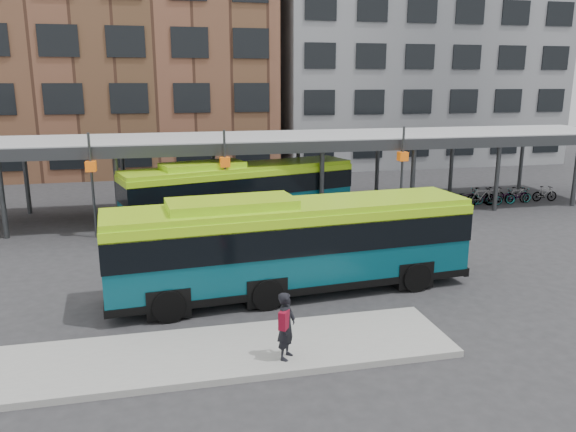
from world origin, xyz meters
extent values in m
plane|color=#28282B|center=(0.00, 0.00, 0.00)|extent=(120.00, 120.00, 0.00)
cube|color=gray|center=(-5.50, -3.00, 0.09)|extent=(14.00, 3.00, 0.18)
cube|color=#999B9E|center=(0.00, 13.00, 4.00)|extent=(40.00, 6.00, 0.35)
cube|color=#383A3D|center=(0.00, 10.00, 3.85)|extent=(40.00, 0.15, 0.55)
cylinder|color=#383A3D|center=(-13.00, 10.50, 1.90)|extent=(0.24, 0.24, 3.80)
cylinder|color=#383A3D|center=(-13.00, 15.50, 1.90)|extent=(0.24, 0.24, 3.80)
cylinder|color=#383A3D|center=(-8.00, 10.50, 1.90)|extent=(0.24, 0.24, 3.80)
cylinder|color=#383A3D|center=(-8.00, 15.50, 1.90)|extent=(0.24, 0.24, 3.80)
cylinder|color=#383A3D|center=(-3.00, 10.50, 1.90)|extent=(0.24, 0.24, 3.80)
cylinder|color=#383A3D|center=(-3.00, 15.50, 1.90)|extent=(0.24, 0.24, 3.80)
cylinder|color=#383A3D|center=(2.00, 10.50, 1.90)|extent=(0.24, 0.24, 3.80)
cylinder|color=#383A3D|center=(2.00, 15.50, 1.90)|extent=(0.24, 0.24, 3.80)
cylinder|color=#383A3D|center=(7.00, 10.50, 1.90)|extent=(0.24, 0.24, 3.80)
cylinder|color=#383A3D|center=(7.00, 15.50, 1.90)|extent=(0.24, 0.24, 3.80)
cylinder|color=#383A3D|center=(12.00, 10.50, 1.90)|extent=(0.24, 0.24, 3.80)
cylinder|color=#383A3D|center=(12.00, 15.50, 1.90)|extent=(0.24, 0.24, 3.80)
cylinder|color=#383A3D|center=(17.00, 10.50, 1.90)|extent=(0.24, 0.24, 3.80)
cylinder|color=#383A3D|center=(17.00, 15.50, 1.90)|extent=(0.24, 0.24, 3.80)
cylinder|color=#383A3D|center=(-9.00, 9.70, 2.40)|extent=(0.12, 0.12, 4.80)
cube|color=#DA590C|center=(-9.00, 9.70, 3.30)|extent=(0.45, 0.45, 0.45)
cylinder|color=#383A3D|center=(-3.00, 9.70, 2.40)|extent=(0.12, 0.12, 4.80)
cube|color=#DA590C|center=(-3.00, 9.70, 3.30)|extent=(0.45, 0.45, 0.45)
cylinder|color=#383A3D|center=(6.00, 9.70, 2.40)|extent=(0.12, 0.12, 4.80)
cube|color=#DA590C|center=(6.00, 9.70, 3.30)|extent=(0.45, 0.45, 0.45)
cube|color=brown|center=(-10.00, 32.00, 11.00)|extent=(26.00, 14.00, 22.00)
cube|color=slate|center=(16.00, 32.00, 10.00)|extent=(24.00, 14.00, 20.00)
cube|color=#07414E|center=(-1.80, 1.06, 1.62)|extent=(12.33, 3.53, 2.53)
cube|color=black|center=(-1.80, 1.06, 2.13)|extent=(12.38, 3.60, 0.96)
cube|color=#99D515|center=(-1.80, 1.06, 2.99)|extent=(12.32, 3.43, 0.20)
cube|color=#99D515|center=(-3.82, 0.89, 3.19)|extent=(4.19, 2.15, 0.35)
cube|color=black|center=(-1.80, 1.06, 0.48)|extent=(12.39, 3.60, 0.24)
cylinder|color=black|center=(2.34, 0.17, 0.51)|extent=(1.04, 0.39, 1.01)
cylinder|color=black|center=(2.13, 2.63, 0.51)|extent=(1.04, 0.39, 1.01)
cylinder|color=black|center=(-2.91, -0.27, 0.51)|extent=(1.04, 0.39, 1.01)
cylinder|color=black|center=(-3.12, 2.19, 0.51)|extent=(1.04, 0.39, 1.01)
cylinder|color=black|center=(-5.94, -0.52, 0.51)|extent=(1.04, 0.39, 1.01)
cylinder|color=black|center=(-6.15, 1.94, 0.51)|extent=(1.04, 0.39, 1.01)
cube|color=#07414E|center=(-2.13, 10.84, 1.55)|extent=(11.86, 5.47, 2.43)
cube|color=black|center=(-2.13, 10.84, 2.04)|extent=(11.93, 5.54, 0.92)
cube|color=#99D515|center=(-2.13, 10.84, 2.86)|extent=(11.84, 5.37, 0.19)
cube|color=#99D515|center=(-4.00, 10.31, 3.06)|extent=(4.21, 2.73, 0.34)
cube|color=black|center=(-2.13, 10.84, 0.46)|extent=(11.94, 5.54, 0.23)
cylinder|color=black|center=(1.93, 10.74, 0.49)|extent=(1.01, 0.54, 0.97)
cylinder|color=black|center=(1.29, 13.02, 0.49)|extent=(1.01, 0.54, 0.97)
cylinder|color=black|center=(-2.93, 9.38, 0.49)|extent=(1.01, 0.54, 0.97)
cylinder|color=black|center=(-3.57, 11.66, 0.49)|extent=(1.01, 0.54, 0.97)
cylinder|color=black|center=(-5.74, 8.60, 0.49)|extent=(1.01, 0.54, 0.97)
cylinder|color=black|center=(-6.37, 10.88, 0.49)|extent=(1.01, 0.54, 0.97)
imported|color=black|center=(-3.10, -3.81, 1.06)|extent=(0.70, 0.77, 1.76)
cube|color=maroon|center=(-3.20, -3.96, 1.29)|extent=(0.33, 0.38, 0.47)
imported|color=slate|center=(11.05, 12.01, 0.48)|extent=(1.89, 0.78, 0.97)
imported|color=slate|center=(11.90, 11.73, 0.54)|extent=(1.83, 0.67, 1.07)
imported|color=slate|center=(12.44, 11.84, 0.43)|extent=(1.72, 1.02, 0.85)
imported|color=slate|center=(13.01, 12.23, 0.49)|extent=(1.67, 0.66, 0.97)
imported|color=slate|center=(13.29, 11.90, 0.44)|extent=(1.78, 1.05, 0.88)
imported|color=slate|center=(14.36, 11.92, 0.48)|extent=(1.61, 0.46, 0.97)
imported|color=slate|center=(14.45, 11.86, 0.45)|extent=(1.73, 0.69, 0.89)
imported|color=slate|center=(16.26, 11.97, 0.46)|extent=(1.58, 0.60, 0.93)
camera|label=1|loc=(-5.98, -16.51, 7.06)|focal=35.00mm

